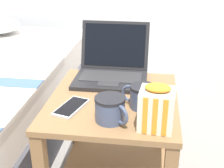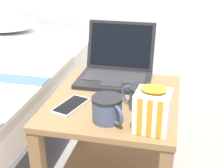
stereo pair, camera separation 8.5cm
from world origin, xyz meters
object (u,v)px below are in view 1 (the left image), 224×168
(snack_bag, at_px, (157,108))
(mug_front_left, at_px, (110,108))
(laptop, at_px, (112,68))
(mug_front_right, at_px, (142,95))
(cell_phone, at_px, (71,107))

(snack_bag, bearing_deg, mug_front_left, 171.89)
(laptop, bearing_deg, mug_front_left, -82.89)
(mug_front_left, distance_m, mug_front_right, 0.15)
(laptop, distance_m, snack_bag, 0.45)
(laptop, height_order, mug_front_right, laptop)
(mug_front_right, relative_size, snack_bag, 0.84)
(laptop, bearing_deg, cell_phone, -109.54)
(mug_front_left, xyz_separation_m, snack_bag, (0.16, -0.02, 0.02))
(laptop, xyz_separation_m, snack_bag, (0.20, -0.40, 0.03))
(laptop, relative_size, mug_front_right, 2.42)
(cell_phone, bearing_deg, mug_front_right, 10.04)
(snack_bag, distance_m, cell_phone, 0.33)
(mug_front_right, relative_size, cell_phone, 0.76)
(laptop, bearing_deg, mug_front_right, -60.63)
(cell_phone, bearing_deg, laptop, 70.46)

